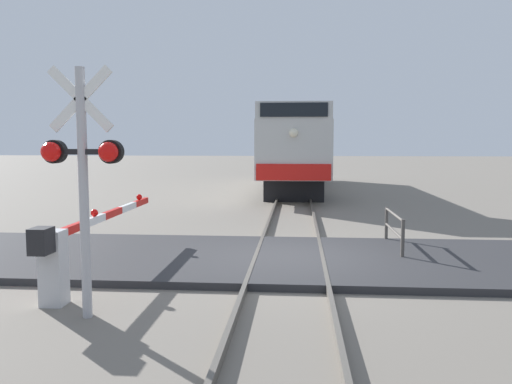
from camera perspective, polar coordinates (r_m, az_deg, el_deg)
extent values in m
plane|color=slate|center=(11.24, 3.64, -7.75)|extent=(160.00, 160.00, 0.00)
cube|color=#59544C|center=(11.26, -0.04, -7.32)|extent=(0.08, 80.00, 0.15)
cube|color=#59544C|center=(11.23, 7.34, -7.40)|extent=(0.08, 80.00, 0.15)
cube|color=#2D2D30|center=(11.22, 3.64, -7.39)|extent=(36.00, 4.46, 0.14)
cube|color=black|center=(23.62, 4.21, 0.58)|extent=(2.59, 3.20, 1.05)
cube|color=black|center=(32.15, 4.34, 1.92)|extent=(2.59, 3.20, 1.05)
cube|color=silver|center=(27.81, 4.31, 4.91)|extent=(3.04, 15.55, 2.41)
cube|color=silver|center=(21.52, 4.23, 8.79)|extent=(2.98, 2.92, 0.67)
cube|color=black|center=(20.03, 4.19, 9.03)|extent=(2.59, 0.06, 0.53)
cube|color=red|center=(20.02, 4.14, 2.19)|extent=(2.89, 0.08, 0.64)
sphere|color=#F2EACC|center=(19.98, 4.17, 6.53)|extent=(0.36, 0.36, 0.36)
cylinder|color=#ADADB2|center=(7.89, -18.44, -0.30)|extent=(0.14, 0.14, 3.65)
cube|color=white|center=(7.88, -18.75, 9.69)|extent=(0.95, 0.04, 0.95)
cube|color=white|center=(7.88, -18.75, 9.69)|extent=(0.95, 0.04, 0.95)
cube|color=black|center=(7.85, -18.58, 4.23)|extent=(1.04, 0.08, 0.08)
sphere|color=red|center=(7.94, -21.66, 4.13)|extent=(0.28, 0.28, 0.28)
sphere|color=red|center=(7.60, -15.96, 4.26)|extent=(0.28, 0.28, 0.28)
cylinder|color=black|center=(8.05, -21.28, 4.16)|extent=(0.34, 0.14, 0.34)
cylinder|color=black|center=(7.72, -15.65, 4.29)|extent=(0.34, 0.14, 0.34)
cube|color=silver|center=(8.86, -21.41, -7.79)|extent=(0.36, 0.36, 1.20)
cube|color=black|center=(8.46, -22.57, -4.99)|extent=(0.28, 0.36, 0.40)
cube|color=red|center=(9.37, -19.68, -3.88)|extent=(0.10, 0.97, 0.14)
cube|color=white|center=(10.26, -17.44, -3.01)|extent=(0.10, 0.97, 0.14)
cube|color=red|center=(11.16, -15.56, -2.28)|extent=(0.10, 0.97, 0.14)
cube|color=white|center=(12.07, -13.96, -1.65)|extent=(0.10, 0.97, 0.14)
cube|color=red|center=(12.99, -12.59, -1.11)|extent=(0.10, 0.97, 0.14)
sphere|color=red|center=(10.28, -17.37, -2.20)|extent=(0.14, 0.14, 0.14)
sphere|color=red|center=(12.88, -12.74, -0.55)|extent=(0.14, 0.14, 0.14)
cylinder|color=#4C4742|center=(11.47, 15.85, -5.25)|extent=(0.08, 0.08, 0.95)
cylinder|color=#4C4742|center=(13.46, 14.16, -3.62)|extent=(0.08, 0.08, 0.95)
cylinder|color=#4C4742|center=(12.40, 14.99, -2.39)|extent=(0.06, 2.05, 0.06)
cylinder|color=#4C4742|center=(12.46, 14.94, -4.15)|extent=(0.06, 2.05, 0.06)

